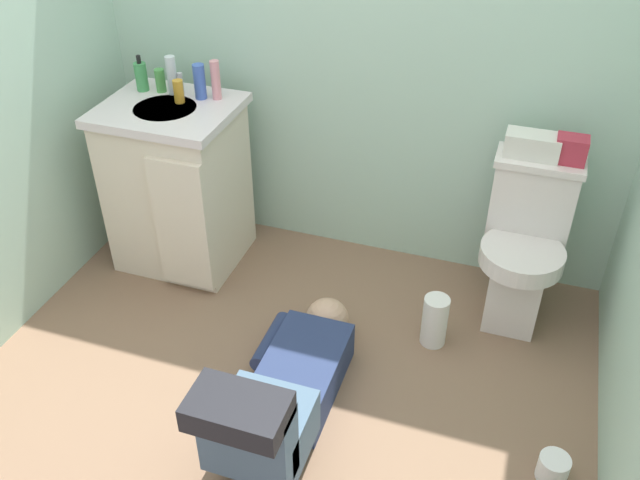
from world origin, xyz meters
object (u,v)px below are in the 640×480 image
Objects in this scene: soap_dispenser at (141,76)px; bottle_blue at (200,82)px; tissue_box at (532,145)px; bottle_amber at (179,91)px; paper_towel_roll at (435,321)px; toilet at (523,245)px; vanity_cabinet at (178,184)px; toiletry_bag at (571,150)px; bottle_pink at (216,80)px; person_plumber at (283,391)px; toilet_paper_roll at (553,468)px; faucet at (181,83)px; bottle_clear at (172,75)px; bottle_green at (160,81)px.

bottle_blue is at bearing 0.91° from soap_dispenser.
tissue_box is 1.33× the size of soap_dispenser.
bottle_amber is 1.51m from paper_towel_roll.
toilet is 4.74× the size of bottle_blue.
soap_dispenser is at bearing 146.90° from vanity_cabinet.
toiletry_bag is 0.70× the size of bottle_pink.
person_plumber is 10.30× the size of bottle_amber.
bottle_blue is at bearing 152.57° from toilet_paper_roll.
faucet is at bearing 164.21° from paper_towel_roll.
bottle_amber is at bearing -47.35° from bottle_clear.
bottle_clear is at bearing 178.48° from toilet.
tissue_box is 1.39× the size of bottle_blue.
bottle_amber reaches higher than paper_towel_roll.
faucet is 0.11m from bottle_blue.
tissue_box is 1.25× the size of bottle_clear.
toilet_paper_roll is at bearing -82.45° from toiletry_bag.
vanity_cabinet is at bearing -128.45° from bottle_blue.
toilet is 1.62m from vanity_cabinet.
soap_dispenser is (-0.19, -0.02, 0.02)m from faucet.
toilet is at bearing 51.45° from person_plumber.
toilet is 0.46m from toiletry_bag.
faucet is 0.57× the size of bottle_clear.
tissue_box is (1.57, 0.04, -0.07)m from faucet.
person_plumber is at bearing -52.43° from bottle_blue.
vanity_cabinet is 8.20× the size of faucet.
faucet is 0.09m from bottle_amber.
faucet is 1.72m from toiletry_bag.
person_plumber is 8.59× the size of toiletry_bag.
person_plumber is at bearing -124.36° from tissue_box.
tissue_box is 0.15m from toiletry_bag.
bottle_green is at bearing 177.96° from bottle_clear.
faucet is 0.09× the size of person_plumber.
vanity_cabinet is 0.49m from bottle_green.
toilet_paper_roll is at bearing 4.59° from person_plumber.
bottle_pink is at bearing 1.38° from faucet.
bottle_blue is at bearing -164.55° from bottle_pink.
paper_towel_roll is at bearing -14.48° from bottle_green.
faucet reaches higher than toilet.
toiletry_bag is at bearing 40.77° from toilet.
person_plumber is at bearing -49.14° from faucet.
toiletry_bag is (1.72, 0.18, 0.39)m from vanity_cabinet.
bottle_pink is (-1.44, 0.06, 0.54)m from toilet.
toilet_paper_roll is (1.88, -0.91, -0.86)m from bottle_clear.
bottle_blue is at bearing -177.92° from tissue_box.
vanity_cabinet is 0.51m from bottle_blue.
faucet is 1.49m from person_plumber.
tissue_box is 1.77× the size of toiletry_bag.
tissue_box reaches higher than paper_towel_roll.
person_plumber is 9.68× the size of toilet_paper_roll.
bottle_clear is (0.07, -0.00, 0.03)m from bottle_green.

